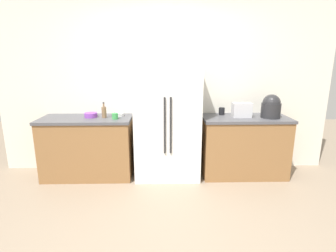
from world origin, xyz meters
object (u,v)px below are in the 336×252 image
at_px(toaster, 242,110).
at_px(bowl_b, 118,114).
at_px(cup_a, 115,116).
at_px(bowl_a, 91,115).
at_px(rice_cooker, 271,107).
at_px(refrigerator, 167,120).
at_px(bottle_a, 104,112).
at_px(cup_b, 222,111).

height_order(toaster, bowl_b, toaster).
distance_m(cup_a, bowl_a, 0.39).
bearing_deg(bowl_b, rice_cooker, -3.93).
relative_size(refrigerator, bottle_a, 7.62).
distance_m(toaster, cup_a, 1.81).
distance_m(refrigerator, toaster, 1.09).
xyz_separation_m(rice_cooker, bowl_a, (-2.58, 0.09, -0.13)).
bearing_deg(bottle_a, cup_b, 5.20).
distance_m(toaster, rice_cooker, 0.41).
xyz_separation_m(rice_cooker, cup_b, (-0.66, 0.21, -0.10)).
bearing_deg(cup_a, refrigerator, 5.97).
bearing_deg(cup_a, bowl_b, 86.52).
bearing_deg(toaster, cup_b, 146.58).
distance_m(cup_a, cup_b, 1.58).
distance_m(toaster, cup_b, 0.31).
distance_m(rice_cooker, bottle_a, 2.38).
xyz_separation_m(toaster, bottle_a, (-1.98, 0.01, -0.02)).
xyz_separation_m(rice_cooker, cup_a, (-2.21, -0.04, -0.11)).
relative_size(bowl_a, bowl_b, 1.12).
relative_size(refrigerator, bowl_b, 10.41).
bearing_deg(bowl_a, bowl_b, 9.09).
bearing_deg(cup_b, bowl_b, -177.64).
bearing_deg(bowl_a, rice_cooker, -1.99).
xyz_separation_m(cup_a, bowl_b, (0.01, 0.19, -0.02)).
height_order(cup_a, bowl_a, cup_a).
xyz_separation_m(refrigerator, bottle_a, (-0.90, 0.02, 0.12)).
distance_m(refrigerator, rice_cooker, 1.49).
relative_size(cup_b, bowl_a, 0.59).
bearing_deg(rice_cooker, bowl_b, 176.07).
relative_size(rice_cooker, cup_b, 3.09).
xyz_separation_m(cup_b, bowl_a, (-1.93, -0.12, -0.02)).
height_order(rice_cooker, bowl_b, rice_cooker).
distance_m(refrigerator, cup_a, 0.74).
bearing_deg(toaster, bowl_b, 176.74).
relative_size(bottle_a, cup_b, 2.07).
xyz_separation_m(toaster, bowl_b, (-1.79, 0.10, -0.08)).
height_order(bowl_a, bowl_b, bowl_a).
bearing_deg(bowl_a, cup_a, -19.82).
xyz_separation_m(refrigerator, cup_a, (-0.73, -0.08, 0.08)).
bearing_deg(refrigerator, cup_a, -174.03).
xyz_separation_m(cup_a, bowl_a, (-0.37, 0.13, -0.01)).
bearing_deg(toaster, bottle_a, 179.75).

